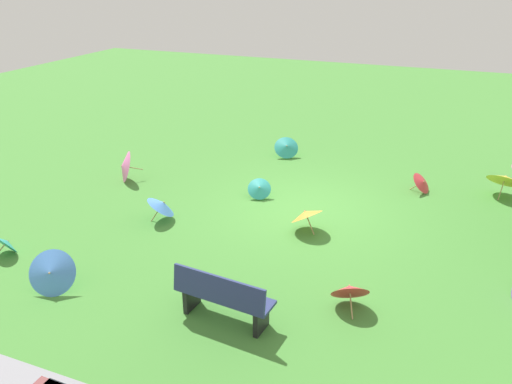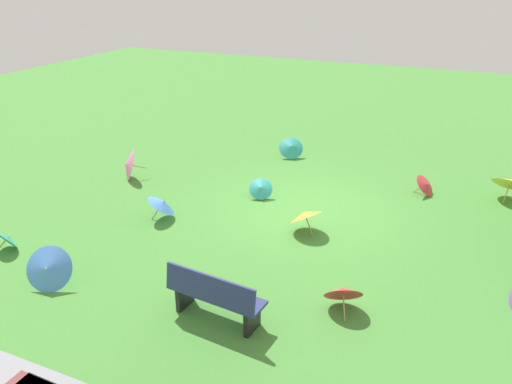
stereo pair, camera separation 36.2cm
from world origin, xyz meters
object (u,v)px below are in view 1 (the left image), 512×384
(parasol_orange_0, at_px, (306,214))
(parasol_teal_1, at_px, (259,188))
(parasol_teal_2, at_px, (6,243))
(parasol_blue_1, at_px, (162,205))
(park_bench, at_px, (223,297))
(parasol_red_1, at_px, (423,182))
(parasol_red_0, at_px, (350,290))
(parasol_blue_0, at_px, (51,273))
(parasol_yellow_2, at_px, (505,179))
(parasol_pink_0, at_px, (124,166))
(parasol_teal_0, at_px, (287,147))

(parasol_orange_0, bearing_deg, parasol_teal_1, -37.89)
(parasol_teal_2, bearing_deg, parasol_blue_1, -130.33)
(park_bench, xyz_separation_m, parasol_teal_2, (4.80, -0.30, -0.20))
(parasol_red_1, height_order, parasol_teal_2, parasol_teal_2)
(parasol_red_0, distance_m, parasol_red_1, 5.36)
(parasol_orange_0, bearing_deg, parasol_blue_1, 12.81)
(parasol_orange_0, height_order, parasol_teal_2, parasol_orange_0)
(parasol_blue_0, distance_m, parasol_blue_1, 3.09)
(parasol_red_0, xyz_separation_m, parasol_orange_0, (1.43, -2.28, 0.08))
(parasol_teal_1, distance_m, parasol_teal_2, 5.61)
(park_bench, relative_size, parasol_yellow_2, 1.61)
(parasol_yellow_2, bearing_deg, park_bench, 58.18)
(parasol_red_0, height_order, parasol_orange_0, parasol_orange_0)
(parasol_pink_0, xyz_separation_m, parasol_blue_0, (-1.80, 4.67, -0.03))
(parasol_red_0, bearing_deg, parasol_blue_1, -19.25)
(parasol_teal_0, relative_size, parasol_pink_0, 1.03)
(park_bench, bearing_deg, parasol_pink_0, -41.42)
(parasol_orange_0, height_order, parasol_teal_1, parasol_orange_0)
(parasol_red_0, bearing_deg, parasol_teal_2, 7.24)
(parasol_yellow_2, height_order, parasol_blue_1, parasol_yellow_2)
(parasol_teal_1, height_order, parasol_blue_1, parasol_blue_1)
(parasol_red_1, relative_size, parasol_yellow_2, 0.66)
(parasol_red_1, bearing_deg, parasol_blue_1, 35.69)
(parasol_orange_0, xyz_separation_m, parasol_red_1, (-2.12, -3.03, -0.13))
(parasol_blue_0, bearing_deg, parasol_red_1, -129.05)
(parasol_teal_2, bearing_deg, parasol_blue_0, 159.01)
(parasol_red_1, height_order, parasol_blue_0, parasol_blue_0)
(parasol_yellow_2, bearing_deg, parasol_red_0, 66.37)
(park_bench, height_order, parasol_blue_1, park_bench)
(parasol_red_1, xyz_separation_m, parasol_pink_0, (7.33, 2.14, 0.15))
(park_bench, height_order, parasol_red_1, park_bench)
(parasol_red_0, relative_size, parasol_pink_0, 0.90)
(park_bench, xyz_separation_m, parasol_blue_0, (3.08, 0.36, -0.08))
(parasol_orange_0, xyz_separation_m, parasol_teal_2, (5.13, 3.11, -0.14))
(parasol_red_0, relative_size, parasol_teal_2, 1.22)
(parasol_orange_0, xyz_separation_m, parasol_blue_0, (3.41, 3.78, -0.02))
(parasol_yellow_2, relative_size, parasol_blue_1, 1.12)
(parasol_pink_0, bearing_deg, parasol_orange_0, 170.28)
(parasol_blue_1, bearing_deg, parasol_yellow_2, -149.03)
(parasol_orange_0, height_order, parasol_teal_0, parasol_orange_0)
(parasol_orange_0, height_order, parasol_red_1, parasol_orange_0)
(park_bench, xyz_separation_m, parasol_teal_1, (1.19, -4.60, -0.19))
(parasol_red_0, distance_m, parasol_blue_1, 4.79)
(parasol_teal_1, height_order, parasol_yellow_2, parasol_yellow_2)
(parasol_red_0, bearing_deg, parasol_teal_0, -63.13)
(parasol_pink_0, bearing_deg, parasol_red_0, 154.48)
(parasol_teal_1, relative_size, parasol_blue_0, 0.73)
(parasol_red_0, xyz_separation_m, parasol_pink_0, (6.64, -3.17, 0.09))
(parasol_red_1, bearing_deg, parasol_teal_2, 40.30)
(parasol_pink_0, bearing_deg, parasol_yellow_2, -163.93)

